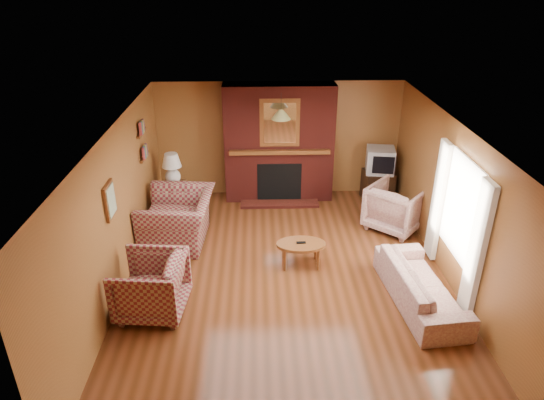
{
  "coord_description": "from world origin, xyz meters",
  "views": [
    {
      "loc": [
        -0.43,
        -6.32,
        4.45
      ],
      "look_at": [
        -0.22,
        0.6,
        1.09
      ],
      "focal_mm": 32.0,
      "sensor_mm": 36.0,
      "label": 1
    }
  ],
  "objects_px": {
    "floral_sofa": "(421,285)",
    "table_lamp": "(172,167)",
    "fireplace": "(279,144)",
    "floral_armchair": "(396,207)",
    "plaid_loveseat": "(178,219)",
    "coffee_table": "(301,246)",
    "side_table": "(175,197)",
    "crt_tv": "(380,160)",
    "tv_stand": "(377,186)",
    "plaid_armchair": "(151,286)"
  },
  "relations": [
    {
      "from": "floral_armchair",
      "to": "crt_tv",
      "type": "distance_m",
      "value": 1.3
    },
    {
      "from": "floral_sofa",
      "to": "tv_stand",
      "type": "bearing_deg",
      "value": -8.3
    },
    {
      "from": "floral_sofa",
      "to": "crt_tv",
      "type": "distance_m",
      "value": 3.49
    },
    {
      "from": "fireplace",
      "to": "tv_stand",
      "type": "xyz_separation_m",
      "value": [
        2.05,
        -0.18,
        -0.87
      ]
    },
    {
      "from": "side_table",
      "to": "table_lamp",
      "type": "height_order",
      "value": "table_lamp"
    },
    {
      "from": "floral_sofa",
      "to": "side_table",
      "type": "height_order",
      "value": "side_table"
    },
    {
      "from": "floral_armchair",
      "to": "crt_tv",
      "type": "relative_size",
      "value": 1.51
    },
    {
      "from": "floral_sofa",
      "to": "tv_stand",
      "type": "height_order",
      "value": "tv_stand"
    },
    {
      "from": "coffee_table",
      "to": "tv_stand",
      "type": "bearing_deg",
      "value": 53.27
    },
    {
      "from": "fireplace",
      "to": "plaid_armchair",
      "type": "xyz_separation_m",
      "value": [
        -1.95,
        -3.72,
        -0.75
      ]
    },
    {
      "from": "plaid_armchair",
      "to": "plaid_loveseat",
      "type": "bearing_deg",
      "value": -177.44
    },
    {
      "from": "fireplace",
      "to": "tv_stand",
      "type": "bearing_deg",
      "value": -5.15
    },
    {
      "from": "fireplace",
      "to": "crt_tv",
      "type": "xyz_separation_m",
      "value": [
        2.05,
        -0.19,
        -0.3
      ]
    },
    {
      "from": "fireplace",
      "to": "side_table",
      "type": "relative_size",
      "value": 4.14
    },
    {
      "from": "side_table",
      "to": "crt_tv",
      "type": "xyz_separation_m",
      "value": [
        4.15,
        0.34,
        0.59
      ]
    },
    {
      "from": "table_lamp",
      "to": "tv_stand",
      "type": "relative_size",
      "value": 0.99
    },
    {
      "from": "floral_sofa",
      "to": "side_table",
      "type": "relative_size",
      "value": 3.34
    },
    {
      "from": "crt_tv",
      "to": "floral_armchair",
      "type": "bearing_deg",
      "value": -87.69
    },
    {
      "from": "table_lamp",
      "to": "tv_stand",
      "type": "bearing_deg",
      "value": 4.82
    },
    {
      "from": "plaid_loveseat",
      "to": "floral_armchair",
      "type": "xyz_separation_m",
      "value": [
        3.95,
        0.35,
        -0.01
      ]
    },
    {
      "from": "plaid_armchair",
      "to": "tv_stand",
      "type": "xyz_separation_m",
      "value": [
        4.0,
        3.53,
        -0.11
      ]
    },
    {
      "from": "coffee_table",
      "to": "table_lamp",
      "type": "relative_size",
      "value": 1.28
    },
    {
      "from": "floral_armchair",
      "to": "side_table",
      "type": "height_order",
      "value": "floral_armchair"
    },
    {
      "from": "fireplace",
      "to": "plaid_armchair",
      "type": "relative_size",
      "value": 2.55
    },
    {
      "from": "table_lamp",
      "to": "crt_tv",
      "type": "xyz_separation_m",
      "value": [
        4.15,
        0.34,
        -0.04
      ]
    },
    {
      "from": "fireplace",
      "to": "floral_sofa",
      "type": "height_order",
      "value": "fireplace"
    },
    {
      "from": "floral_armchair",
      "to": "coffee_table",
      "type": "height_order",
      "value": "floral_armchair"
    },
    {
      "from": "floral_sofa",
      "to": "table_lamp",
      "type": "bearing_deg",
      "value": 46.55
    },
    {
      "from": "floral_armchair",
      "to": "table_lamp",
      "type": "height_order",
      "value": "table_lamp"
    },
    {
      "from": "plaid_armchair",
      "to": "tv_stand",
      "type": "height_order",
      "value": "plaid_armchair"
    },
    {
      "from": "floral_armchair",
      "to": "table_lamp",
      "type": "distance_m",
      "value": 4.32
    },
    {
      "from": "fireplace",
      "to": "side_table",
      "type": "distance_m",
      "value": 2.34
    },
    {
      "from": "plaid_loveseat",
      "to": "crt_tv",
      "type": "distance_m",
      "value": 4.23
    },
    {
      "from": "plaid_armchair",
      "to": "side_table",
      "type": "height_order",
      "value": "plaid_armchair"
    },
    {
      "from": "fireplace",
      "to": "floral_armchair",
      "type": "bearing_deg",
      "value": -33.89
    },
    {
      "from": "fireplace",
      "to": "table_lamp",
      "type": "distance_m",
      "value": 2.18
    },
    {
      "from": "fireplace",
      "to": "tv_stand",
      "type": "height_order",
      "value": "fireplace"
    },
    {
      "from": "floral_sofa",
      "to": "crt_tv",
      "type": "bearing_deg",
      "value": -8.3
    },
    {
      "from": "floral_armchair",
      "to": "floral_sofa",
      "type": "bearing_deg",
      "value": 126.51
    },
    {
      "from": "fireplace",
      "to": "crt_tv",
      "type": "relative_size",
      "value": 3.85
    },
    {
      "from": "floral_sofa",
      "to": "floral_armchair",
      "type": "bearing_deg",
      "value": -10.95
    },
    {
      "from": "plaid_armchair",
      "to": "table_lamp",
      "type": "distance_m",
      "value": 3.22
    },
    {
      "from": "plaid_loveseat",
      "to": "coffee_table",
      "type": "xyz_separation_m",
      "value": [
        2.1,
        -0.85,
        -0.08
      ]
    },
    {
      "from": "coffee_table",
      "to": "plaid_armchair",
      "type": "bearing_deg",
      "value": -153.1
    },
    {
      "from": "floral_armchair",
      "to": "coffee_table",
      "type": "relative_size",
      "value": 1.18
    },
    {
      "from": "table_lamp",
      "to": "floral_sofa",
      "type": "bearing_deg",
      "value": -37.65
    },
    {
      "from": "fireplace",
      "to": "floral_armchair",
      "type": "relative_size",
      "value": 2.55
    },
    {
      "from": "plaid_loveseat",
      "to": "table_lamp",
      "type": "relative_size",
      "value": 2.17
    },
    {
      "from": "floral_sofa",
      "to": "coffee_table",
      "type": "height_order",
      "value": "floral_sofa"
    },
    {
      "from": "coffee_table",
      "to": "side_table",
      "type": "bearing_deg",
      "value": 138.6
    }
  ]
}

